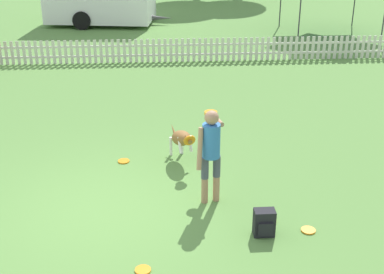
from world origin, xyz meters
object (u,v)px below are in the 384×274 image
object	(u,v)px
frisbee_near_handler	(269,220)
frisbee_midfield	(308,230)
frisbee_near_dog	(143,270)
backpack_on_grass	(264,223)
frisbee_far_scatter	(124,161)
handler_person	(211,146)
leaping_dog	(182,139)

from	to	relation	value
frisbee_near_handler	frisbee_midfield	world-z (taller)	same
frisbee_near_dog	frisbee_midfield	xyz separation A→B (m)	(2.43, 0.77, 0.00)
frisbee_midfield	backpack_on_grass	distance (m)	0.71
frisbee_far_scatter	backpack_on_grass	bearing A→B (deg)	-49.41
handler_person	leaping_dog	size ratio (longest dim) A/B	1.35
frisbee_far_scatter	leaping_dog	bearing A→B (deg)	-3.29
frisbee_midfield	leaping_dog	bearing A→B (deg)	126.06
leaping_dog	backpack_on_grass	bearing A→B (deg)	98.61
leaping_dog	frisbee_midfield	distance (m)	3.03
handler_person	leaping_dog	xyz separation A→B (m)	(-0.39, 1.44, -0.51)
frisbee_near_handler	frisbee_midfield	size ratio (longest dim) A/B	1.00
handler_person	frisbee_far_scatter	world-z (taller)	handler_person
handler_person	backpack_on_grass	xyz separation A→B (m)	(0.69, -1.03, -0.78)
leaping_dog	frisbee_near_handler	bearing A→B (deg)	105.21
leaping_dog	frisbee_near_dog	world-z (taller)	leaping_dog
handler_person	backpack_on_grass	bearing A→B (deg)	-71.33
handler_person	backpack_on_grass	size ratio (longest dim) A/B	3.86
frisbee_near_handler	frisbee_midfield	distance (m)	0.60
handler_person	leaping_dog	bearing A→B (deg)	90.24
frisbee_near_handler	handler_person	bearing A→B (deg)	140.98
frisbee_near_handler	frisbee_far_scatter	size ratio (longest dim) A/B	1.00
frisbee_near_dog	frisbee_midfield	distance (m)	2.55
frisbee_far_scatter	frisbee_near_handler	bearing A→B (deg)	-43.20
frisbee_far_scatter	backpack_on_grass	world-z (taller)	backpack_on_grass
frisbee_near_dog	frisbee_far_scatter	world-z (taller)	same
handler_person	frisbee_near_dog	xyz separation A→B (m)	(-1.06, -1.75, -0.97)
frisbee_near_handler	leaping_dog	bearing A→B (deg)	120.25
leaping_dog	frisbee_midfield	bearing A→B (deg)	111.02
backpack_on_grass	handler_person	bearing A→B (deg)	123.71
frisbee_midfield	backpack_on_grass	size ratio (longest dim) A/B	0.53
frisbee_near_dog	backpack_on_grass	xyz separation A→B (m)	(1.75, 0.72, 0.19)
frisbee_far_scatter	backpack_on_grass	size ratio (longest dim) A/B	0.53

